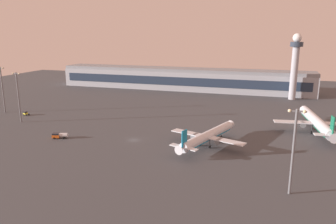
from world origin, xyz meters
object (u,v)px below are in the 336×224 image
Objects in this scene: airplane_taxiway_distant at (207,136)px; apron_light_east at (2,87)px; pushback_tug at (26,113)px; airplane_near_gate at (317,122)px; apron_light_west at (18,94)px; control_tower at (295,62)px; apron_light_central at (294,146)px; fuel_truck at (59,135)px.

airplane_taxiway_distant is 119.53m from apron_light_east.
pushback_tug is at bearing -8.02° from apron_light_east.
pushback_tug is at bearing -171.41° from airplane_taxiway_distant.
airplane_near_gate is 1.93× the size of apron_light_west.
control_tower is 139.23m from apron_light_central.
control_tower is at bearing -57.29° from fuel_truck.
apron_light_central is (-13.93, -63.48, 9.14)m from airplane_near_gate.
airplane_near_gate is at bearing -85.15° from control_tower.
airplane_near_gate is 7.14× the size of fuel_truck.
apron_light_east is at bearing -150.67° from control_tower.
apron_light_east is at bearing 96.17° from pushback_tug.
apron_light_west is (-122.85, 38.19, 0.38)m from apron_light_central.
apron_light_central is 0.97× the size of apron_light_west.
apron_light_central is at bearing -19.72° from apron_light_east.
control_tower is at bearing 29.33° from apron_light_east.
apron_light_central is (130.41, -50.14, 12.67)m from pushback_tug.
apron_light_central is at bearing -17.27° from apron_light_west.
pushback_tug is at bearing 177.09° from airplane_near_gate.
apron_light_east reaches higher than fuel_truck.
control_tower is 1.79× the size of apron_light_central.
apron_light_east is at bearing 160.28° from apron_light_central.
fuel_truck is at bearing -129.72° from control_tower.
pushback_tug is 20.61m from apron_light_east.
apron_light_east reaches higher than apron_light_west.
control_tower is at bearing 86.88° from apron_light_central.
control_tower reaches higher than apron_light_east.
apron_light_central reaches higher than airplane_taxiway_distant.
apron_light_west is at bearing -165.08° from airplane_taxiway_distant.
airplane_taxiway_distant is 53.25m from airplane_near_gate.
apron_light_east is (-23.15, 14.15, 0.26)m from apron_light_west.
pushback_tug is at bearing -147.33° from control_tower.
control_tower is 153.22m from fuel_truck.
apron_light_east is at bearing 148.58° from apron_light_west.
airplane_taxiway_distant reaches higher than pushback_tug.
control_tower reaches higher than airplane_near_gate.
apron_light_central is (28.74, -31.64, 9.83)m from airplane_taxiway_distant.
pushback_tug is 0.14× the size of apron_light_west.
apron_light_west is at bearing 162.73° from apron_light_central.
apron_light_east is (-117.26, 20.70, 10.47)m from airplane_taxiway_distant.
airplane_near_gate is 13.85× the size of pushback_tug.
airplane_near_gate reaches higher than fuel_truck.
airplane_taxiway_distant is 103.38m from pushback_tug.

